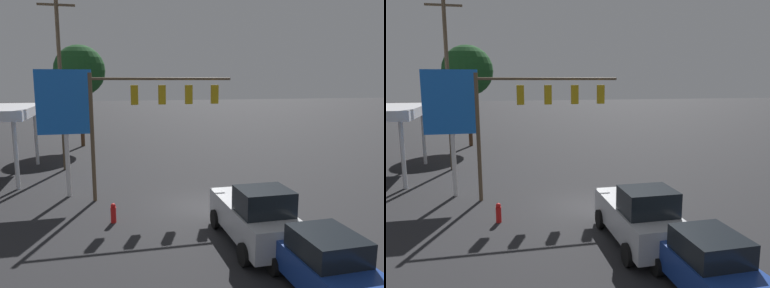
# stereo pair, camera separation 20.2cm
# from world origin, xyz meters

# --- Properties ---
(ground_plane) EXTENTS (200.00, 200.00, 0.00)m
(ground_plane) POSITION_xyz_m (0.00, 0.00, 0.00)
(ground_plane) COLOR #262628
(traffic_signal_assembly) EXTENTS (7.42, 0.43, 6.59)m
(traffic_signal_assembly) POSITION_xyz_m (2.21, -2.02, 4.99)
(traffic_signal_assembly) COLOR brown
(traffic_signal_assembly) RESTS_ON ground
(utility_pole) EXTENTS (2.40, 0.26, 11.72)m
(utility_pole) POSITION_xyz_m (7.40, -9.67, 6.15)
(utility_pole) COLOR brown
(utility_pole) RESTS_ON ground
(price_sign) EXTENTS (2.82, 0.27, 6.77)m
(price_sign) POSITION_xyz_m (6.58, -3.12, 4.85)
(price_sign) COLOR silver
(price_sign) RESTS_ON ground
(sedan_waiting) EXTENTS (2.13, 4.43, 1.93)m
(sedan_waiting) POSITION_xyz_m (-1.51, 8.55, 0.95)
(sedan_waiting) COLOR navy
(sedan_waiting) RESTS_ON ground
(pickup_parked) EXTENTS (2.27, 5.21, 2.40)m
(pickup_parked) POSITION_xyz_m (-0.88, 4.80, 1.11)
(pickup_parked) COLOR silver
(pickup_parked) RESTS_ON ground
(street_tree) EXTENTS (4.69, 4.69, 9.47)m
(street_tree) POSITION_xyz_m (6.69, -19.30, 7.09)
(street_tree) COLOR #4C331E
(street_tree) RESTS_ON ground
(fire_hydrant) EXTENTS (0.24, 0.24, 0.88)m
(fire_hydrant) POSITION_xyz_m (4.34, 1.34, 0.44)
(fire_hydrant) COLOR red
(fire_hydrant) RESTS_ON ground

